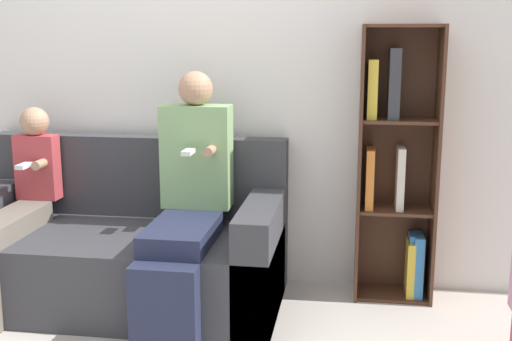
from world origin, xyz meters
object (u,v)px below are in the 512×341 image
Objects in this scene: adult_seated at (187,196)px; child_seated at (13,212)px; bookshelf at (396,170)px; couch at (121,252)px.

adult_seated is 0.98m from child_seated.
bookshelf is at bearing 12.17° from child_seated.
adult_seated is at bearing -160.62° from bookshelf.
adult_seated is at bearing -9.55° from couch.
couch is 1.39× the size of adult_seated.
adult_seated is 1.18m from bookshelf.
bookshelf is at bearing 11.96° from couch.
couch is at bearing 12.73° from child_seated.
child_seated is (-0.98, -0.06, -0.11)m from adult_seated.
adult_seated is (0.41, -0.07, 0.36)m from couch.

